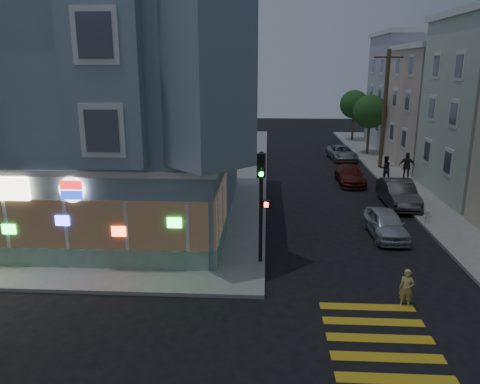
# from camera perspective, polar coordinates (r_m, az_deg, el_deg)

# --- Properties ---
(ground) EXTENTS (120.00, 120.00, 0.00)m
(ground) POSITION_cam_1_polar(r_m,az_deg,el_deg) (15.51, -8.66, -15.99)
(ground) COLOR black
(ground) RESTS_ON ground
(sidewalk_nw) EXTENTS (33.00, 42.00, 0.15)m
(sidewalk_nw) POSITION_cam_1_polar(r_m,az_deg,el_deg) (40.34, -20.93, 2.91)
(sidewalk_nw) COLOR gray
(sidewalk_nw) RESTS_ON ground
(corner_building) EXTENTS (14.60, 14.60, 11.40)m
(corner_building) POSITION_cam_1_polar(r_m,az_deg,el_deg) (25.66, -17.48, 9.68)
(corner_building) COLOR gray
(corner_building) RESTS_ON sidewalk_nw
(row_house_c) EXTENTS (12.00, 8.60, 9.00)m
(row_house_c) POSITION_cam_1_polar(r_m,az_deg,el_deg) (41.51, 27.09, 8.98)
(row_house_c) COLOR #C7A999
(row_house_c) RESTS_ON sidewalk_ne
(row_house_d) EXTENTS (12.00, 8.60, 10.50)m
(row_house_d) POSITION_cam_1_polar(r_m,az_deg,el_deg) (49.83, 23.11, 11.07)
(row_house_d) COLOR #AEABBC
(row_house_d) RESTS_ON sidewalk_ne
(utility_pole) EXTENTS (2.20, 0.30, 9.00)m
(utility_pole) POSITION_cam_1_polar(r_m,az_deg,el_deg) (38.16, 17.21, 9.77)
(utility_pole) COLOR #4C3826
(utility_pole) RESTS_ON sidewalk_ne
(street_tree_near) EXTENTS (3.00, 3.00, 5.30)m
(street_tree_near) POSITION_cam_1_polar(r_m,az_deg,el_deg) (44.11, 15.56, 9.41)
(street_tree_near) COLOR #4C3826
(street_tree_near) RESTS_ON sidewalk_ne
(street_tree_far) EXTENTS (3.00, 3.00, 5.30)m
(street_tree_far) POSITION_cam_1_polar(r_m,az_deg,el_deg) (51.93, 13.74, 10.33)
(street_tree_far) COLOR #4C3826
(street_tree_far) RESTS_ON sidewalk_ne
(running_child) EXTENTS (0.58, 0.48, 1.35)m
(running_child) POSITION_cam_1_polar(r_m,az_deg,el_deg) (17.15, 19.64, -10.99)
(running_child) COLOR tan
(running_child) RESTS_ON ground
(pedestrian_a) EXTENTS (0.93, 0.77, 1.73)m
(pedestrian_a) POSITION_cam_1_polar(r_m,az_deg,el_deg) (34.30, 17.27, 2.80)
(pedestrian_a) COLOR black
(pedestrian_a) RESTS_ON sidewalk_ne
(pedestrian_b) EXTENTS (1.23, 0.81, 1.94)m
(pedestrian_b) POSITION_cam_1_polar(r_m,az_deg,el_deg) (34.90, 19.70, 2.98)
(pedestrian_b) COLOR #27242C
(pedestrian_b) RESTS_ON sidewalk_ne
(parked_car_a) EXTENTS (1.65, 3.87, 1.31)m
(parked_car_a) POSITION_cam_1_polar(r_m,az_deg,el_deg) (23.47, 17.36, -3.71)
(parked_car_a) COLOR #B8B9C0
(parked_car_a) RESTS_ON ground
(parked_car_b) EXTENTS (1.62, 4.60, 1.52)m
(parked_car_b) POSITION_cam_1_polar(r_m,az_deg,el_deg) (28.75, 18.74, -0.17)
(parked_car_b) COLOR #323436
(parked_car_b) RESTS_ON ground
(parked_car_c) EXTENTS (1.75, 4.30, 1.25)m
(parked_car_c) POSITION_cam_1_polar(r_m,az_deg,el_deg) (33.29, 13.27, 2.04)
(parked_car_c) COLOR #5C1B15
(parked_car_c) RESTS_ON ground
(parked_car_d) EXTENTS (2.43, 4.56, 1.22)m
(parked_car_d) POSITION_cam_1_polar(r_m,az_deg,el_deg) (41.69, 12.32, 4.69)
(parked_car_d) COLOR gray
(parked_car_d) RESTS_ON ground
(traffic_signal) EXTENTS (0.57, 0.51, 4.58)m
(traffic_signal) POSITION_cam_1_polar(r_m,az_deg,el_deg) (18.45, 2.64, 0.31)
(traffic_signal) COLOR black
(traffic_signal) RESTS_ON sidewalk_nw
(fire_hydrant) EXTENTS (0.40, 0.23, 0.70)m
(fire_hydrant) POSITION_cam_1_polar(r_m,az_deg,el_deg) (25.90, 21.88, -2.68)
(fire_hydrant) COLOR silver
(fire_hydrant) RESTS_ON sidewalk_ne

